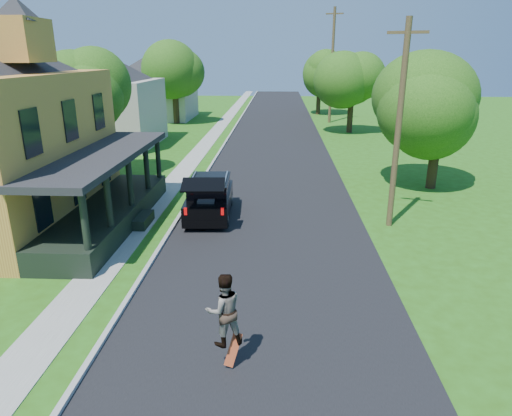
{
  "coord_description": "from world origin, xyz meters",
  "views": [
    {
      "loc": [
        0.32,
        -11.87,
        6.89
      ],
      "look_at": [
        -0.43,
        3.0,
        1.87
      ],
      "focal_mm": 32.0,
      "sensor_mm": 36.0,
      "label": 1
    }
  ],
  "objects_px": {
    "skateboarder": "(224,310)",
    "tree_right_near": "(440,102)",
    "utility_pole_near": "(399,125)",
    "black_suv": "(209,198)"
  },
  "relations": [
    {
      "from": "skateboarder",
      "to": "utility_pole_near",
      "type": "distance_m",
      "value": 11.55
    },
    {
      "from": "skateboarder",
      "to": "tree_right_near",
      "type": "distance_m",
      "value": 18.39
    },
    {
      "from": "black_suv",
      "to": "skateboarder",
      "type": "relative_size",
      "value": 2.8
    },
    {
      "from": "skateboarder",
      "to": "tree_right_near",
      "type": "relative_size",
      "value": 0.24
    },
    {
      "from": "tree_right_near",
      "to": "utility_pole_near",
      "type": "distance_m",
      "value": 6.92
    },
    {
      "from": "black_suv",
      "to": "tree_right_near",
      "type": "xyz_separation_m",
      "value": [
        11.3,
        5.14,
        3.72
      ]
    },
    {
      "from": "utility_pole_near",
      "to": "black_suv",
      "type": "bearing_deg",
      "value": -168.41
    },
    {
      "from": "tree_right_near",
      "to": "skateboarder",
      "type": "bearing_deg",
      "value": -121.32
    },
    {
      "from": "black_suv",
      "to": "utility_pole_near",
      "type": "xyz_separation_m",
      "value": [
        7.78,
        -0.81,
        3.4
      ]
    },
    {
      "from": "skateboarder",
      "to": "black_suv",
      "type": "bearing_deg",
      "value": -102.54
    }
  ]
}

